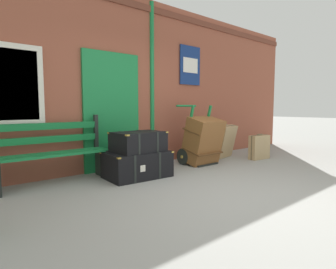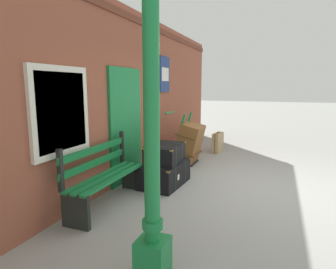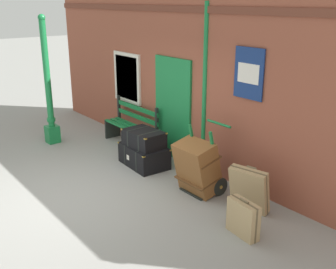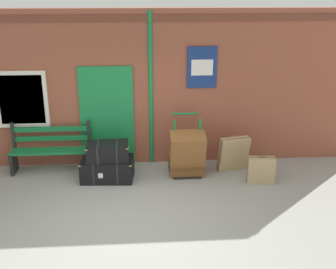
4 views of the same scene
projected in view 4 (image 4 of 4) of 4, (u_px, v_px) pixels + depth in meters
ground_plane at (125, 223)px, 6.66m from camera, size 60.00×60.00×0.00m
brick_facade at (125, 89)px, 8.56m from camera, size 10.40×0.35×3.20m
platform_bench at (51, 150)px, 8.44m from camera, size 1.60×0.43×1.01m
steamer_trunk_base at (108, 169)px, 8.14m from camera, size 1.05×0.71×0.43m
steamer_trunk_middle at (108, 151)px, 8.01m from camera, size 0.83×0.57×0.33m
porters_trolley at (186, 160)px, 8.40m from camera, size 0.71×0.66×1.18m
large_brown_trunk at (187, 154)px, 8.16m from camera, size 0.70×0.63×0.96m
suitcase_oxblood at (233, 154)px, 8.45m from camera, size 0.66×0.43×0.76m
suitcase_caramel at (261, 170)px, 7.96m from camera, size 0.53×0.23×0.56m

